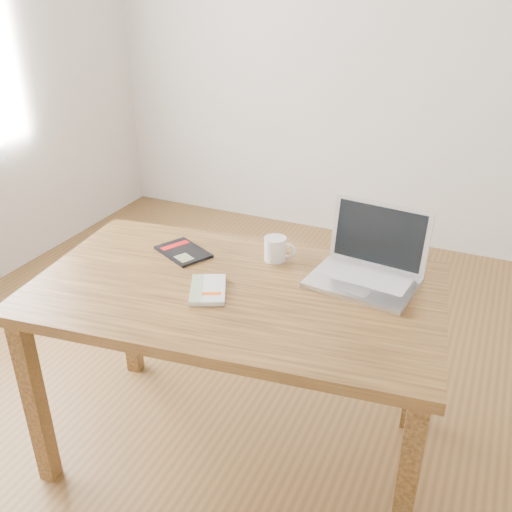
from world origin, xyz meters
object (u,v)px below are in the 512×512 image
at_px(laptop, 368,265).
at_px(coffee_mug, 276,248).
at_px(desk, 236,309).
at_px(black_guidebook, 183,252).
at_px(white_guidebook, 208,290).

xyz_separation_m(laptop, coffee_mug, (-0.35, 0.00, -0.01)).
bearing_deg(desk, coffee_mug, 71.67).
height_order(desk, black_guidebook, black_guidebook).
relative_size(white_guidebook, coffee_mug, 1.84).
bearing_deg(desk, white_guidebook, -143.07).
bearing_deg(white_guidebook, coffee_mug, 43.18).
height_order(desk, white_guidebook, white_guidebook).
height_order(white_guidebook, black_guidebook, white_guidebook).
bearing_deg(white_guidebook, black_guidebook, 110.26).
bearing_deg(coffee_mug, black_guidebook, -170.38).
height_order(desk, coffee_mug, coffee_mug).
distance_m(desk, black_guidebook, 0.34).
xyz_separation_m(white_guidebook, black_guidebook, (-0.22, 0.22, -0.00)).
bearing_deg(black_guidebook, white_guidebook, -107.03).
distance_m(white_guidebook, black_guidebook, 0.31).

